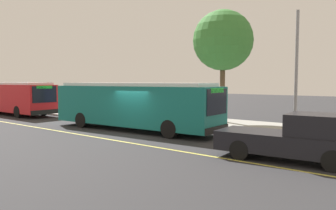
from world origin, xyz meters
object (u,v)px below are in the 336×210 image
pedestrian_commuter (162,109)px  pickup_truck (295,139)px  transit_bus_main (133,104)px  transit_bus_second (11,97)px  route_sign_post (164,98)px  waiting_bench (170,113)px

pedestrian_commuter → pickup_truck: bearing=-24.3°
transit_bus_main → transit_bus_second: same height
transit_bus_main → route_sign_post: 2.51m
transit_bus_second → route_sign_post: 16.74m
pickup_truck → route_sign_post: size_ratio=1.99×
pickup_truck → route_sign_post: (-10.09, 4.35, 1.10)m
transit_bus_second → pickup_truck: bearing=-4.2°
transit_bus_second → transit_bus_main: bearing=-0.1°
waiting_bench → route_sign_post: bearing=-57.4°
route_sign_post → pedestrian_commuter: 1.10m
pedestrian_commuter → transit_bus_second: bearing=-169.9°
transit_bus_main → pedestrian_commuter: 2.94m
transit_bus_main → pedestrian_commuter: transit_bus_main is taller
pickup_truck → waiting_bench: pickup_truck is taller
route_sign_post → pedestrian_commuter: bearing=140.6°
transit_bus_main → transit_bus_second: size_ratio=1.01×
transit_bus_second → waiting_bench: 15.68m
waiting_bench → route_sign_post: route_sign_post is taller
pedestrian_commuter → transit_bus_main: bearing=-88.6°
transit_bus_second → waiting_bench: size_ratio=7.31×
transit_bus_second → route_sign_post: bearing=8.3°
transit_bus_main → waiting_bench: bearing=104.3°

